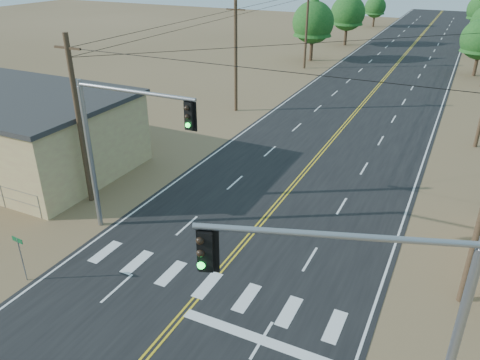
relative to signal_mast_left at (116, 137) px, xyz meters
The scene contains 10 objects.
road 21.62m from the signal_mast_left, 72.92° to the left, with size 15.00×200.00×0.02m, color black.
utility_pole_left_near 4.81m from the signal_mast_left, 155.67° to the left, with size 1.80×0.30×10.00m.
utility_pole_left_mid 22.41m from the signal_mast_left, 101.23° to the left, with size 1.80×0.30×10.00m.
utility_pole_left_far 42.20m from the signal_mast_left, 95.93° to the left, with size 1.80×0.30×10.00m.
signal_mast_left is the anchor object (origin of this frame).
signal_mast_right 15.67m from the signal_mast_left, 25.34° to the right, with size 6.71×2.58×7.85m.
street_sign 6.91m from the signal_mast_left, 107.17° to the right, with size 0.69×0.08×2.33m.
tree_left_near 47.15m from the signal_mast_left, 96.22° to the left, with size 5.58×5.58×9.29m.
tree_left_mid 60.84m from the signal_mast_left, 93.67° to the left, with size 5.39×5.39×8.99m.
tree_left_far 83.40m from the signal_mast_left, 92.76° to the left, with size 4.09×4.09×6.81m.
Camera 1 is at (8.88, -6.75, 13.85)m, focal length 35.00 mm.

